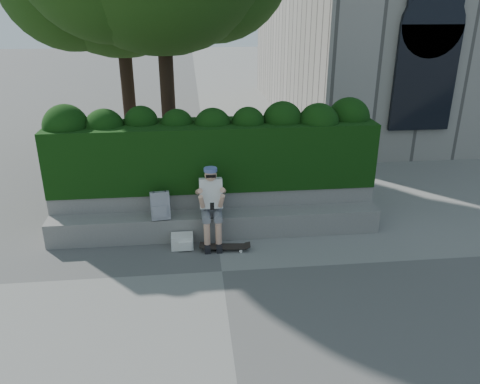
{
  "coord_description": "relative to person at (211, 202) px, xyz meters",
  "views": [
    {
      "loc": [
        -0.41,
        -6.44,
        4.0
      ],
      "look_at": [
        0.4,
        1.0,
        0.95
      ],
      "focal_mm": 35.0,
      "sensor_mm": 36.0,
      "label": 1
    }
  ],
  "objects": [
    {
      "name": "hedge",
      "position": [
        0.1,
        0.88,
        0.6
      ],
      "size": [
        6.0,
        1.0,
        1.2
      ],
      "primitive_type": "cube",
      "color": "black",
      "rests_on": "planter_wall"
    },
    {
      "name": "planter_wall",
      "position": [
        0.1,
        0.66,
        -0.38
      ],
      "size": [
        6.0,
        0.5,
        0.75
      ],
      "primitive_type": "cube",
      "color": "gray",
      "rests_on": "ground"
    },
    {
      "name": "person",
      "position": [
        0.0,
        0.0,
        0.0
      ],
      "size": [
        0.4,
        0.76,
        1.38
      ],
      "color": "slate",
      "rests_on": "ground"
    },
    {
      "name": "ground",
      "position": [
        0.1,
        -1.07,
        -0.75
      ],
      "size": [
        80.0,
        80.0,
        0.0
      ],
      "primitive_type": "plane",
      "color": "slate",
      "rests_on": "ground"
    },
    {
      "name": "skateboard",
      "position": [
        0.2,
        -0.39,
        -0.68
      ],
      "size": [
        0.8,
        0.27,
        0.08
      ],
      "rotation": [
        0.0,
        0.0,
        -0.1
      ],
      "color": "black",
      "rests_on": "ground"
    },
    {
      "name": "bench_ledge",
      "position": [
        0.1,
        0.18,
        -0.53
      ],
      "size": [
        6.0,
        0.45,
        0.45
      ],
      "primitive_type": "cube",
      "color": "gray",
      "rests_on": "ground"
    },
    {
      "name": "backpack_plaid",
      "position": [
        -0.89,
        0.08,
        -0.06
      ],
      "size": [
        0.35,
        0.21,
        0.49
      ],
      "primitive_type": "cube",
      "rotation": [
        0.0,
        0.0,
        0.11
      ],
      "color": "#A9A9AD",
      "rests_on": "bench_ledge"
    },
    {
      "name": "backpack_ground",
      "position": [
        -0.53,
        -0.21,
        -0.63
      ],
      "size": [
        0.38,
        0.27,
        0.25
      ],
      "primitive_type": "cube",
      "rotation": [
        0.0,
        0.0,
        0.02
      ],
      "color": "silver",
      "rests_on": "ground"
    }
  ]
}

